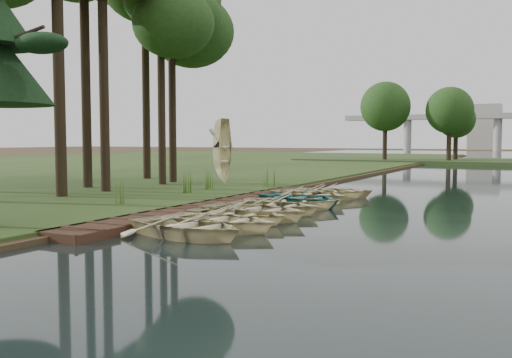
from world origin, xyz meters
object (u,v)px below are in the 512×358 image
at_px(rowboat_0, 187,224).
at_px(rowboat_1, 220,218).
at_px(boardwalk, 213,207).
at_px(rowboat_2, 236,212).
at_px(stored_rowboat, 224,177).

xyz_separation_m(rowboat_0, rowboat_1, (0.21, 1.42, -0.01)).
relative_size(boardwalk, rowboat_1, 4.38).
distance_m(boardwalk, rowboat_0, 6.30).
relative_size(rowboat_2, stored_rowboat, 0.97).
xyz_separation_m(rowboat_0, rowboat_2, (-0.10, 2.98, -0.02)).
relative_size(boardwalk, rowboat_0, 4.26).
bearing_deg(boardwalk, rowboat_2, -47.27).
xyz_separation_m(boardwalk, rowboat_2, (2.53, -2.73, 0.26)).
distance_m(rowboat_0, rowboat_1, 1.43).
bearing_deg(rowboat_0, stored_rowboat, 37.56).
bearing_deg(rowboat_1, rowboat_2, 13.55).
height_order(rowboat_0, rowboat_2, rowboat_0).
bearing_deg(rowboat_2, rowboat_0, -175.48).
relative_size(rowboat_0, rowboat_2, 1.07).
height_order(boardwalk, stored_rowboat, stored_rowboat).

